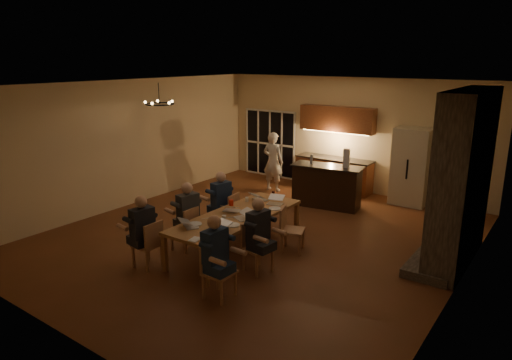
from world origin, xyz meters
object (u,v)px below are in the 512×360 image
at_px(person_left_near, 143,232).
at_px(chair_right_near, 219,272).
at_px(bar_island, 327,186).
at_px(laptop_d, 242,213).
at_px(bar_bottle, 311,159).
at_px(person_right_near, 215,257).
at_px(mug_front, 224,218).
at_px(refrigerator, 411,167).
at_px(laptop_a, 191,221).
at_px(chair_left_far, 226,213).
at_px(plate_near, 233,225).
at_px(plate_far, 275,209).
at_px(plate_left, 195,224).
at_px(laptop_e, 260,195).
at_px(chandelier, 159,104).
at_px(can_right, 264,213).
at_px(person_left_mid, 188,216).
at_px(person_right_mid, 258,236).
at_px(chair_right_far, 293,230).
at_px(bar_blender, 346,158).
at_px(standing_person, 273,162).
at_px(can_silver, 215,222).
at_px(redcup_mid, 231,203).
at_px(chair_right_mid, 258,248).
at_px(dining_table, 237,233).
at_px(can_cola, 273,194).
at_px(laptop_f, 275,199).
at_px(chair_left_mid, 184,228).
at_px(mug_mid, 258,206).
at_px(redcup_near, 206,237).
at_px(person_left_far, 221,203).
at_px(laptop_b, 218,225).
at_px(chair_left_near, 147,244).

bearing_deg(person_left_near, chair_right_near, 98.35).
xyz_separation_m(bar_island, laptop_d, (0.06, -3.65, 0.32)).
height_order(person_left_near, bar_bottle, person_left_near).
bearing_deg(person_right_near, mug_front, 36.75).
distance_m(refrigerator, laptop_a, 6.34).
bearing_deg(chair_left_far, mug_front, 30.13).
bearing_deg(plate_near, plate_far, 84.89).
height_order(person_left_near, plate_left, person_left_near).
bearing_deg(laptop_d, chair_left_far, 168.49).
bearing_deg(laptop_e, chair_left_far, 58.70).
height_order(person_left_near, mug_front, person_left_near).
distance_m(person_right_near, chandelier, 4.15).
distance_m(chair_right_near, can_right, 1.97).
bearing_deg(person_left_mid, person_right_mid, 100.59).
xyz_separation_m(chair_right_far, person_left_near, (-1.79, -2.22, 0.24)).
bearing_deg(laptop_d, plate_far, 102.81).
relative_size(laptop_d, bar_blender, 0.69).
xyz_separation_m(person_left_near, bar_blender, (1.50, 5.23, 0.62)).
relative_size(standing_person, can_silver, 14.17).
bearing_deg(refrigerator, person_right_mid, -99.58).
relative_size(chandelier, redcup_mid, 5.28).
height_order(chair_right_mid, person_right_near, person_right_near).
xyz_separation_m(dining_table, redcup_mid, (-0.45, 0.39, 0.44)).
height_order(laptop_e, can_silver, laptop_e).
height_order(chair_right_mid, can_cola, chair_right_mid).
height_order(chandelier, plate_near, chandelier).
height_order(laptop_f, can_silver, laptop_f).
height_order(chair_left_mid, mug_front, chair_left_mid).
relative_size(mug_mid, redcup_near, 0.83).
height_order(chair_left_far, can_cola, chair_left_far).
height_order(chair_left_mid, chair_right_near, same).
bearing_deg(person_left_mid, person_left_far, -167.26).
relative_size(chair_left_mid, plate_far, 3.55).
bearing_deg(laptop_b, can_cola, 108.81).
relative_size(chair_left_near, chair_left_far, 1.00).
bearing_deg(person_left_far, person_right_mid, 69.33).
xyz_separation_m(person_left_near, redcup_near, (1.24, 0.29, 0.12)).
relative_size(dining_table, person_right_near, 2.22).
bearing_deg(can_silver, chair_right_far, 55.20).
bearing_deg(laptop_b, chair_right_far, 76.99).
bearing_deg(can_silver, laptop_e, 96.32).
bearing_deg(laptop_f, bar_bottle, 86.71).
xyz_separation_m(bar_island, person_left_mid, (-0.98, -4.02, 0.15)).
distance_m(bar_island, mug_mid, 2.97).
distance_m(person_right_near, person_left_mid, 2.01).
bearing_deg(mug_front, person_left_near, -126.32).
bearing_deg(laptop_a, mug_front, -82.79).
bearing_deg(refrigerator, chair_right_near, -97.85).
distance_m(person_left_mid, person_right_mid, 1.71).
distance_m(laptop_a, plate_far, 1.86).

